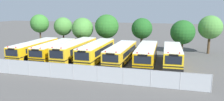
{
  "coord_description": "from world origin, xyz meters",
  "views": [
    {
      "loc": [
        10.62,
        -30.38,
        7.87
      ],
      "look_at": [
        2.26,
        0.0,
        1.6
      ],
      "focal_mm": 35.12,
      "sensor_mm": 36.0,
      "label": 1
    }
  ],
  "objects_px": {
    "tree_5": "(182,33)",
    "tree_6": "(210,27)",
    "tree_4": "(142,29)",
    "school_bus_0": "(35,48)",
    "tree_1": "(64,26)",
    "tree_3": "(106,27)",
    "school_bus_3": "(96,51)",
    "school_bus_5": "(147,54)",
    "school_bus_4": "(121,53)",
    "school_bus_2": "(76,49)",
    "school_bus_1": "(55,49)",
    "tree_0": "(39,23)",
    "school_bus_6": "(172,55)",
    "tree_2": "(82,28)"
  },
  "relations": [
    {
      "from": "school_bus_3",
      "to": "tree_6",
      "type": "bearing_deg",
      "value": -149.58
    },
    {
      "from": "school_bus_0",
      "to": "school_bus_5",
      "type": "bearing_deg",
      "value": -179.69
    },
    {
      "from": "tree_1",
      "to": "tree_6",
      "type": "xyz_separation_m",
      "value": [
        27.39,
        -0.38,
        0.51
      ]
    },
    {
      "from": "school_bus_5",
      "to": "tree_1",
      "type": "relative_size",
      "value": 1.84
    },
    {
      "from": "tree_2",
      "to": "tree_4",
      "type": "bearing_deg",
      "value": 7.34
    },
    {
      "from": "tree_5",
      "to": "tree_6",
      "type": "relative_size",
      "value": 0.87
    },
    {
      "from": "tree_2",
      "to": "school_bus_6",
      "type": "bearing_deg",
      "value": -26.16
    },
    {
      "from": "school_bus_6",
      "to": "tree_3",
      "type": "distance_m",
      "value": 15.35
    },
    {
      "from": "school_bus_6",
      "to": "tree_4",
      "type": "relative_size",
      "value": 1.58
    },
    {
      "from": "school_bus_4",
      "to": "tree_6",
      "type": "xyz_separation_m",
      "value": [
        13.15,
        9.55,
        3.22
      ]
    },
    {
      "from": "school_bus_1",
      "to": "school_bus_5",
      "type": "bearing_deg",
      "value": -179.37
    },
    {
      "from": "school_bus_1",
      "to": "school_bus_2",
      "type": "bearing_deg",
      "value": -177.7
    },
    {
      "from": "school_bus_2",
      "to": "school_bus_3",
      "type": "relative_size",
      "value": 1.05
    },
    {
      "from": "school_bus_1",
      "to": "school_bus_2",
      "type": "height_order",
      "value": "school_bus_2"
    },
    {
      "from": "school_bus_0",
      "to": "tree_0",
      "type": "height_order",
      "value": "tree_0"
    },
    {
      "from": "tree_4",
      "to": "tree_6",
      "type": "relative_size",
      "value": 0.91
    },
    {
      "from": "school_bus_6",
      "to": "tree_1",
      "type": "relative_size",
      "value": 1.6
    },
    {
      "from": "tree_3",
      "to": "tree_5",
      "type": "relative_size",
      "value": 1.15
    },
    {
      "from": "tree_4",
      "to": "tree_5",
      "type": "xyz_separation_m",
      "value": [
        7.01,
        -0.76,
        -0.42
      ]
    },
    {
      "from": "tree_2",
      "to": "tree_4",
      "type": "relative_size",
      "value": 1.0
    },
    {
      "from": "tree_3",
      "to": "tree_4",
      "type": "distance_m",
      "value": 6.76
    },
    {
      "from": "school_bus_2",
      "to": "tree_5",
      "type": "relative_size",
      "value": 2.04
    },
    {
      "from": "school_bus_1",
      "to": "school_bus_6",
      "type": "bearing_deg",
      "value": -179.88
    },
    {
      "from": "school_bus_2",
      "to": "school_bus_4",
      "type": "xyz_separation_m",
      "value": [
        7.22,
        -0.17,
        -0.11
      ]
    },
    {
      "from": "school_bus_3",
      "to": "tree_1",
      "type": "bearing_deg",
      "value": -42.96
    },
    {
      "from": "school_bus_3",
      "to": "tree_0",
      "type": "height_order",
      "value": "tree_0"
    },
    {
      "from": "school_bus_1",
      "to": "tree_5",
      "type": "distance_m",
      "value": 21.63
    },
    {
      "from": "school_bus_4",
      "to": "school_bus_5",
      "type": "bearing_deg",
      "value": -174.38
    },
    {
      "from": "school_bus_4",
      "to": "tree_4",
      "type": "relative_size",
      "value": 1.79
    },
    {
      "from": "school_bus_2",
      "to": "tree_1",
      "type": "relative_size",
      "value": 1.98
    },
    {
      "from": "school_bus_6",
      "to": "tree_1",
      "type": "distance_m",
      "value": 23.74
    },
    {
      "from": "school_bus_4",
      "to": "tree_1",
      "type": "relative_size",
      "value": 1.81
    },
    {
      "from": "school_bus_2",
      "to": "tree_4",
      "type": "bearing_deg",
      "value": -131.39
    },
    {
      "from": "tree_4",
      "to": "tree_6",
      "type": "xyz_separation_m",
      "value": [
        11.4,
        -0.3,
        0.6
      ]
    },
    {
      "from": "school_bus_6",
      "to": "tree_5",
      "type": "relative_size",
      "value": 1.65
    },
    {
      "from": "school_bus_6",
      "to": "school_bus_0",
      "type": "bearing_deg",
      "value": -1.14
    },
    {
      "from": "tree_1",
      "to": "tree_0",
      "type": "bearing_deg",
      "value": -167.54
    },
    {
      "from": "school_bus_0",
      "to": "tree_6",
      "type": "distance_m",
      "value": 29.31
    },
    {
      "from": "school_bus_1",
      "to": "tree_0",
      "type": "relative_size",
      "value": 1.63
    },
    {
      "from": "school_bus_1",
      "to": "tree_3",
      "type": "xyz_separation_m",
      "value": [
        5.79,
        9.04,
        2.93
      ]
    },
    {
      "from": "school_bus_0",
      "to": "tree_2",
      "type": "xyz_separation_m",
      "value": [
        4.85,
        8.37,
        2.59
      ]
    },
    {
      "from": "tree_3",
      "to": "school_bus_3",
      "type": "bearing_deg",
      "value": -82.25
    },
    {
      "from": "school_bus_0",
      "to": "tree_1",
      "type": "relative_size",
      "value": 1.9
    },
    {
      "from": "school_bus_0",
      "to": "school_bus_5",
      "type": "xyz_separation_m",
      "value": [
        18.06,
        0.23,
        0.05
      ]
    },
    {
      "from": "tree_4",
      "to": "school_bus_5",
      "type": "bearing_deg",
      "value": -78.62
    },
    {
      "from": "school_bus_6",
      "to": "tree_1",
      "type": "xyz_separation_m",
      "value": [
        -21.47,
        9.77,
        2.65
      ]
    },
    {
      "from": "school_bus_4",
      "to": "tree_1",
      "type": "bearing_deg",
      "value": -33.27
    },
    {
      "from": "tree_0",
      "to": "tree_4",
      "type": "relative_size",
      "value": 1.09
    },
    {
      "from": "tree_5",
      "to": "tree_4",
      "type": "bearing_deg",
      "value": 173.82
    },
    {
      "from": "school_bus_0",
      "to": "tree_1",
      "type": "bearing_deg",
      "value": -91.23
    }
  ]
}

